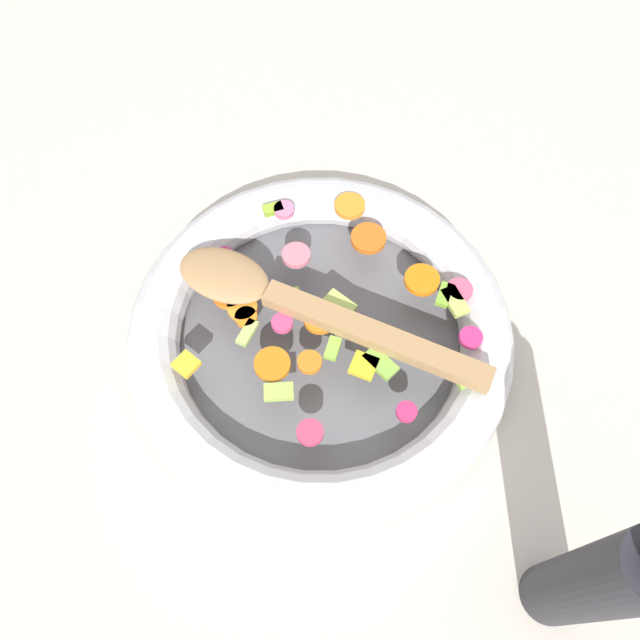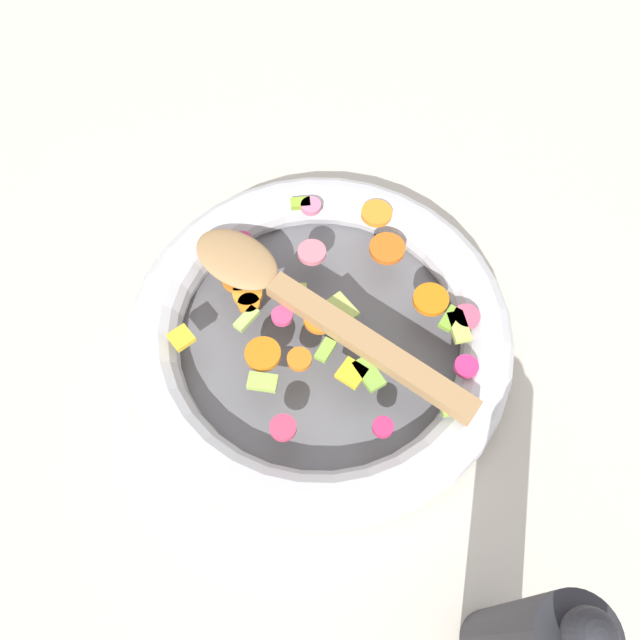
# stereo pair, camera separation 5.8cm
# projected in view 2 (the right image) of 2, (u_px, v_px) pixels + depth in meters

# --- Properties ---
(ground_plane) EXTENTS (4.00, 4.00, 0.00)m
(ground_plane) POSITION_uv_depth(u_px,v_px,m) (320.00, 344.00, 0.62)
(ground_plane) COLOR beige
(skillet) EXTENTS (0.37, 0.37, 0.05)m
(skillet) POSITION_uv_depth(u_px,v_px,m) (320.00, 334.00, 0.60)
(skillet) COLOR slate
(skillet) RESTS_ON ground_plane
(chopped_vegetables) EXTENTS (0.27, 0.27, 0.01)m
(chopped_vegetables) POSITION_uv_depth(u_px,v_px,m) (332.00, 306.00, 0.58)
(chopped_vegetables) COLOR orange
(chopped_vegetables) RESTS_ON skillet
(wooden_spoon) EXTENTS (0.17, 0.29, 0.01)m
(wooden_spoon) POSITION_uv_depth(u_px,v_px,m) (298.00, 299.00, 0.57)
(wooden_spoon) COLOR #A87F51
(wooden_spoon) RESTS_ON chopped_vegetables
(pepper_mill) EXTENTS (0.05, 0.05, 0.22)m
(pepper_mill) POSITION_uv_depth(u_px,v_px,m) (529.00, 638.00, 0.41)
(pepper_mill) COLOR #232328
(pepper_mill) RESTS_ON ground_plane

